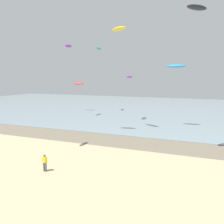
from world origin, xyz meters
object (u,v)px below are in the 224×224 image
kite_aloft_0 (176,66)px  kite_aloft_6 (197,7)px  person_mid_beach (45,162)px  kite_aloft_1 (129,77)px  kite_aloft_2 (119,29)px  kite_aloft_11 (79,84)px  kite_aloft_4 (99,48)px  kite_aloft_8 (68,46)px

kite_aloft_0 → kite_aloft_6: 16.44m
kite_aloft_0 → kite_aloft_6: kite_aloft_6 is taller
person_mid_beach → kite_aloft_1: bearing=91.3°
kite_aloft_1 → kite_aloft_2: bearing=1.7°
person_mid_beach → kite_aloft_6: bearing=37.8°
person_mid_beach → kite_aloft_0: (9.01, 24.98, 10.09)m
kite_aloft_11 → kite_aloft_1: bearing=-31.7°
kite_aloft_1 → kite_aloft_4: (-10.81, 8.54, 6.95)m
kite_aloft_0 → kite_aloft_8: 23.47m
kite_aloft_1 → kite_aloft_8: kite_aloft_8 is taller
person_mid_beach → kite_aloft_6: (12.79, 9.93, 15.52)m
person_mid_beach → kite_aloft_1: (-0.66, 28.58, 8.27)m
kite_aloft_2 → kite_aloft_8: kite_aloft_2 is taller
person_mid_beach → kite_aloft_8: kite_aloft_8 is taller
person_mid_beach → kite_aloft_4: 41.72m
person_mid_beach → kite_aloft_0: bearing=70.2°
kite_aloft_4 → kite_aloft_8: kite_aloft_4 is taller
kite_aloft_6 → kite_aloft_4: bearing=84.1°
person_mid_beach → kite_aloft_11: (-17.16, 36.77, 6.49)m
kite_aloft_1 → kite_aloft_8: (-13.25, -1.51, 6.48)m
kite_aloft_6 → kite_aloft_0: bearing=56.5°
kite_aloft_4 → kite_aloft_8: 10.35m
kite_aloft_1 → kite_aloft_11: 18.51m
kite_aloft_2 → kite_aloft_8: (-14.74, 8.64, -0.96)m
person_mid_beach → kite_aloft_6: kite_aloft_6 is taller
kite_aloft_0 → kite_aloft_11: bearing=-27.1°
kite_aloft_4 → kite_aloft_11: 10.43m
person_mid_beach → kite_aloft_1: 29.76m
kite_aloft_8 → kite_aloft_11: (-3.26, 9.70, -8.25)m
kite_aloft_1 → kite_aloft_8: 14.82m
person_mid_beach → kite_aloft_2: (0.84, 18.44, 15.70)m
kite_aloft_11 → kite_aloft_8: bearing=-76.8°
kite_aloft_0 → kite_aloft_4: (-20.47, 12.14, 5.13)m
person_mid_beach → kite_aloft_1: kite_aloft_1 is taller
kite_aloft_2 → kite_aloft_4: size_ratio=0.96×
kite_aloft_2 → kite_aloft_4: 22.37m
person_mid_beach → kite_aloft_8: (-13.90, 27.07, 14.74)m
kite_aloft_2 → kite_aloft_6: bearing=-3.0°
kite_aloft_4 → kite_aloft_6: size_ratio=1.28×
person_mid_beach → kite_aloft_8: bearing=117.2°
person_mid_beach → kite_aloft_8: 33.81m
kite_aloft_2 → kite_aloft_11: kite_aloft_2 is taller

